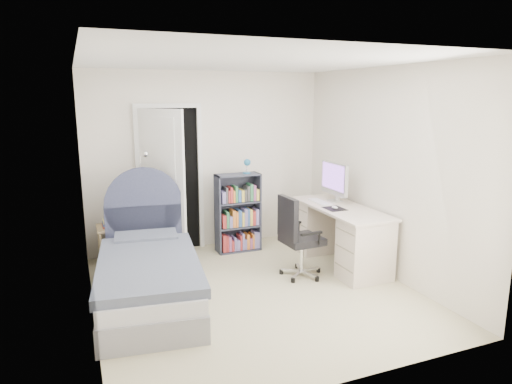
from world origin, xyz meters
name	(u,v)px	position (x,y,z in m)	size (l,w,h in m)	color
room_shell	(255,182)	(0.00, 0.00, 1.25)	(3.50, 3.70, 2.60)	tan
door	(165,182)	(-0.67, 1.56, 1.03)	(0.92, 0.71, 2.06)	black
bed	(149,273)	(-1.12, 0.28, 0.29)	(1.24, 2.21, 1.30)	gray
nightstand	(113,235)	(-1.38, 1.52, 0.39)	(0.40, 0.40, 0.60)	#D5BA83
floor_lamp	(145,217)	(-0.97, 1.43, 0.60)	(0.21, 0.21, 1.48)	silver
bookcase	(239,216)	(0.32, 1.40, 0.51)	(0.62, 0.26, 1.31)	#383C4D
desk	(340,233)	(1.35, 0.41, 0.42)	(0.63, 1.58, 1.29)	beige
office_chair	(296,233)	(0.63, 0.22, 0.55)	(0.52, 0.53, 1.00)	silver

